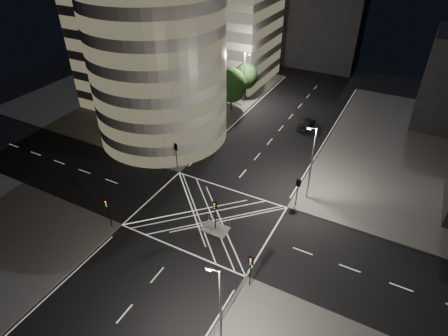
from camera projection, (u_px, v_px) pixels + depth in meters
The scene contains 24 objects.
ground at pixel (207, 216), 45.07m from camera, with size 120.00×120.00×0.00m, color black.
sidewalk_far_left at pixel (150, 92), 75.85m from camera, with size 42.00×42.00×0.15m, color #595654.
central_island at pixel (215, 229), 43.17m from camera, with size 3.00×2.00×0.15m, color slate.
office_tower_curved at pixel (151, 45), 59.51m from camera, with size 30.00×29.00×27.20m.
office_block_rear at pixel (215, 23), 77.76m from camera, with size 24.00×16.00×22.00m, color gray.
building_far_end at pixel (320, 26), 83.66m from camera, with size 18.00×8.00×18.00m, color black.
tree_a at pixel (174, 129), 52.90m from camera, with size 5.05×5.05×7.64m.
tree_b at pixel (196, 114), 57.45m from camera, with size 5.02×5.02×7.27m.
tree_c at pixel (215, 96), 61.45m from camera, with size 4.28×4.28×7.50m.
tree_d at pixel (231, 85), 65.96m from camera, with size 5.35×5.35×7.85m.
tree_e at pixel (246, 76), 70.48m from camera, with size 4.41×4.41×7.03m.
traffic_signal_fl at pixel (176, 151), 51.75m from camera, with size 0.55×0.22×4.00m.
traffic_signal_nl at pixel (108, 208), 41.87m from camera, with size 0.55×0.22×4.00m.
traffic_signal_fr at pixel (298, 187), 44.96m from camera, with size 0.55×0.22×4.00m.
traffic_signal_nr at pixel (251, 266), 35.08m from camera, with size 0.55×0.22×4.00m.
traffic_signal_island at pixel (215, 210), 41.55m from camera, with size 0.55×0.22×4.00m.
street_lamp_left_near at pixel (191, 118), 54.29m from camera, with size 1.25×0.25×10.00m.
street_lamp_left_far at pixel (244, 78), 67.37m from camera, with size 1.25×0.25×10.00m.
street_lamp_right_far at pixel (311, 162), 44.82m from camera, with size 1.25×0.25×10.00m.
street_lamp_right_near at pixel (220, 311), 28.10m from camera, with size 1.25×0.25×10.00m.
railing_near_right at pixel (219, 323), 32.64m from camera, with size 0.06×11.70×1.10m, color slate.
railing_island_south at pixel (211, 230), 42.16m from camera, with size 2.80×0.06×1.10m, color slate.
railing_island_north at pixel (219, 220), 43.46m from camera, with size 2.80×0.06×1.10m, color slate.
sedan at pixel (306, 124), 62.95m from camera, with size 1.54×4.41×1.45m, color black.
Camera 1 is at (17.68, -28.88, 30.38)m, focal length 30.00 mm.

